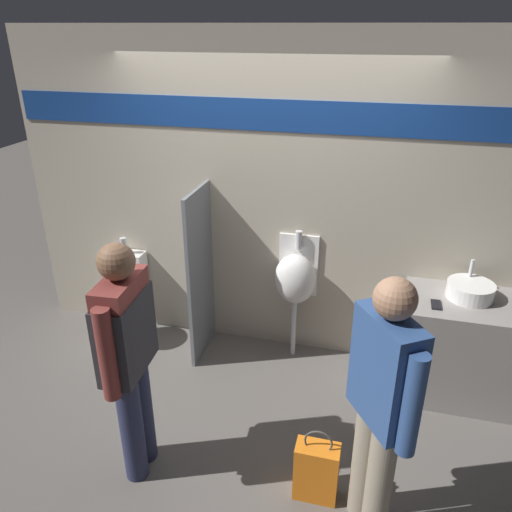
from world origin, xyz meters
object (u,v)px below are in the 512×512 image
object	(u,v)px
sink_basin	(470,290)
person_in_vest	(127,349)
person_with_lanyard	(381,402)
toilet	(120,308)
urinal_near_counter	(296,278)
cell_phone	(436,305)
shopping_bag	(316,471)

from	to	relation	value
sink_basin	person_in_vest	xyz separation A→B (m)	(-2.09, -1.38, 0.06)
person_in_vest	person_with_lanyard	xyz separation A→B (m)	(1.48, -0.04, -0.05)
sink_basin	toilet	size ratio (longest dim) A/B	0.37
urinal_near_counter	toilet	distance (m)	1.66
cell_phone	urinal_near_counter	world-z (taller)	urinal_near_counter
cell_phone	toilet	xyz separation A→B (m)	(-2.69, 0.13, -0.51)
person_in_vest	person_with_lanyard	size ratio (longest dim) A/B	1.00
shopping_bag	sink_basin	bearing A→B (deg)	55.05
sink_basin	person_in_vest	size ratio (longest dim) A/B	0.21
urinal_near_counter	cell_phone	bearing A→B (deg)	-15.14
person_in_vest	person_with_lanyard	distance (m)	1.48
cell_phone	sink_basin	bearing A→B (deg)	36.74
urinal_near_counter	person_in_vest	size ratio (longest dim) A/B	0.71
person_with_lanyard	shopping_bag	distance (m)	0.77
toilet	person_with_lanyard	world-z (taller)	person_with_lanyard
cell_phone	urinal_near_counter	xyz separation A→B (m)	(-1.09, 0.30, -0.08)
urinal_near_counter	person_in_vest	xyz separation A→B (m)	(-0.75, -1.50, 0.19)
urinal_near_counter	shopping_bag	bearing A→B (deg)	-73.98
sink_basin	person_with_lanyard	size ratio (longest dim) A/B	0.21
sink_basin	cell_phone	distance (m)	0.31
shopping_bag	person_in_vest	bearing A→B (deg)	-177.24
toilet	person_in_vest	size ratio (longest dim) A/B	0.58
sink_basin	person_in_vest	bearing A→B (deg)	-146.45
person_with_lanyard	urinal_near_counter	bearing A→B (deg)	-7.95
urinal_near_counter	person_in_vest	bearing A→B (deg)	-116.50
cell_phone	person_with_lanyard	size ratio (longest dim) A/B	0.09
cell_phone	urinal_near_counter	bearing A→B (deg)	164.86
toilet	person_in_vest	distance (m)	1.69
person_in_vest	shopping_bag	xyz separation A→B (m)	(1.16, 0.06, -0.74)
cell_phone	person_with_lanyard	distance (m)	1.29
sink_basin	urinal_near_counter	distance (m)	1.35
urinal_near_counter	toilet	world-z (taller)	urinal_near_counter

